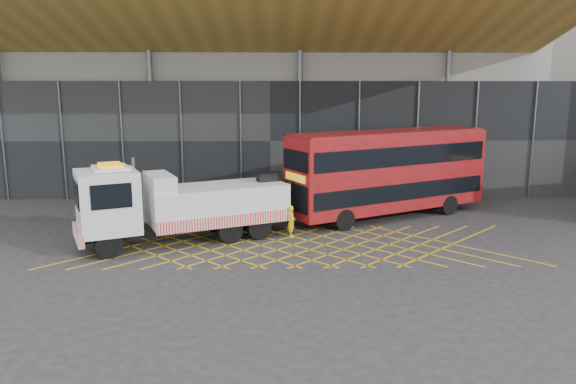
{
  "coord_description": "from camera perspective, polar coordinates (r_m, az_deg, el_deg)",
  "views": [
    {
      "loc": [
        2.42,
        -26.82,
        8.05
      ],
      "look_at": [
        3.0,
        1.5,
        2.4
      ],
      "focal_mm": 35.0,
      "sensor_mm": 36.0,
      "label": 1
    }
  ],
  "objects": [
    {
      "name": "construction_building",
      "position": [
        45.22,
        -1.85,
        12.45
      ],
      "size": [
        55.0,
        23.97,
        18.0
      ],
      "color": "gray",
      "rests_on": "ground_plane"
    },
    {
      "name": "recovery_truck",
      "position": [
        28.54,
        -11.11,
        -1.21
      ],
      "size": [
        11.89,
        6.89,
        4.29
      ],
      "rotation": [
        0.0,
        0.0,
        0.42
      ],
      "color": "black",
      "rests_on": "ground_plane"
    },
    {
      "name": "worker",
      "position": [
        29.27,
        0.35,
        -2.99
      ],
      "size": [
        0.44,
        0.63,
        1.67
      ],
      "primitive_type": "imported",
      "rotation": [
        0.0,
        0.0,
        1.64
      ],
      "color": "yellow",
      "rests_on": "ground_plane"
    },
    {
      "name": "road_markings",
      "position": [
        28.01,
        0.47,
        -5.41
      ],
      "size": [
        23.16,
        7.16,
        0.01
      ],
      "color": "gold",
      "rests_on": "ground_plane"
    },
    {
      "name": "ground_plane",
      "position": [
        28.1,
        -6.09,
        -5.43
      ],
      "size": [
        120.0,
        120.0,
        0.0
      ],
      "primitive_type": "plane",
      "color": "#262628"
    },
    {
      "name": "bus_towed",
      "position": [
        33.66,
        10.17,
        2.24
      ],
      "size": [
        12.55,
        8.46,
        5.16
      ],
      "rotation": [
        0.0,
        0.0,
        0.48
      ],
      "color": "maroon",
      "rests_on": "ground_plane"
    }
  ]
}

